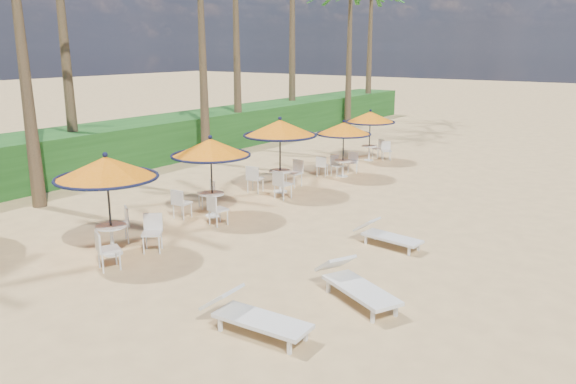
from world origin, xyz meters
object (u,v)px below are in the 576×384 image
at_px(station_2, 280,137).
at_px(station_0, 110,180).
at_px(station_4, 372,122).
at_px(lounger_far, 386,234).
at_px(lounger_near, 252,315).
at_px(lounger_mid, 354,283).
at_px(station_1, 209,157).
at_px(station_3, 343,135).

bearing_deg(station_2, station_0, -87.71).
relative_size(station_4, lounger_far, 1.24).
height_order(lounger_near, lounger_far, lounger_near).
bearing_deg(station_4, lounger_far, -60.96).
distance_m(lounger_near, lounger_far, 5.52).
height_order(station_2, lounger_mid, station_2).
bearing_deg(station_4, lounger_mid, -64.19).
distance_m(station_2, lounger_mid, 8.99).
bearing_deg(station_1, lounger_mid, -22.49).
height_order(station_1, station_3, station_1).
relative_size(station_2, lounger_near, 1.26).
distance_m(station_2, lounger_near, 10.19).
bearing_deg(lounger_mid, lounger_far, 131.12).
xyz_separation_m(station_3, station_4, (-0.57, 3.57, 0.11)).
relative_size(station_1, lounger_near, 1.17).
xyz_separation_m(station_3, lounger_mid, (5.80, -9.59, -1.27)).
bearing_deg(lounger_mid, station_3, 147.27).
bearing_deg(station_4, station_1, -89.79).
distance_m(station_0, station_1, 3.76).
relative_size(station_0, station_1, 1.04).
xyz_separation_m(station_0, lounger_far, (5.18, 4.40, -1.57)).
xyz_separation_m(station_2, lounger_mid, (6.35, -6.17, -1.58)).
height_order(station_3, lounger_mid, station_3).
bearing_deg(station_0, station_4, 91.24).
bearing_deg(station_3, station_4, 99.03).
bearing_deg(lounger_near, lounger_mid, 66.82).
distance_m(station_0, station_3, 10.72).
bearing_deg(station_0, station_2, 92.29).
relative_size(station_2, station_3, 1.19).
xyz_separation_m(station_0, station_4, (-0.31, 14.28, -0.12)).
relative_size(lounger_near, lounger_far, 1.14).
bearing_deg(station_2, lounger_mid, -44.22).
xyz_separation_m(station_0, station_1, (-0.27, 3.75, -0.07)).
distance_m(station_4, lounger_far, 11.39).
bearing_deg(lounger_near, station_0, 164.98).
bearing_deg(station_4, station_0, -88.76).
xyz_separation_m(station_4, lounger_mid, (6.36, -13.15, -1.39)).
height_order(station_2, lounger_near, station_2).
xyz_separation_m(lounger_near, lounger_mid, (0.83, 2.25, 0.01)).
distance_m(lounger_near, lounger_mid, 2.40).
distance_m(station_1, station_3, 6.99).
relative_size(station_0, station_3, 1.15).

